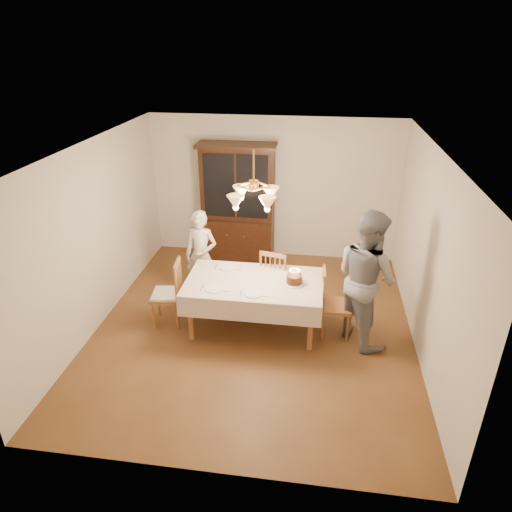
% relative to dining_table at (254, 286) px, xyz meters
% --- Properties ---
extents(ground, '(5.00, 5.00, 0.00)m').
position_rel_dining_table_xyz_m(ground, '(0.00, 0.00, -0.68)').
color(ground, '#563218').
rests_on(ground, ground).
extents(room_shell, '(5.00, 5.00, 5.00)m').
position_rel_dining_table_xyz_m(room_shell, '(0.00, 0.00, 0.90)').
color(room_shell, white).
rests_on(room_shell, ground).
extents(dining_table, '(1.90, 1.10, 0.76)m').
position_rel_dining_table_xyz_m(dining_table, '(0.00, 0.00, 0.00)').
color(dining_table, brown).
rests_on(dining_table, ground).
extents(china_hutch, '(1.38, 0.54, 2.16)m').
position_rel_dining_table_xyz_m(china_hutch, '(-0.63, 2.25, 0.36)').
color(china_hutch, black).
rests_on(china_hutch, ground).
extents(chair_far_side, '(0.53, 0.51, 1.00)m').
position_rel_dining_table_xyz_m(chair_far_side, '(0.25, 0.60, -0.24)').
color(chair_far_side, brown).
rests_on(chair_far_side, ground).
extents(chair_left_end, '(0.47, 0.49, 1.00)m').
position_rel_dining_table_xyz_m(chair_left_end, '(-1.26, -0.06, -0.23)').
color(chair_left_end, brown).
rests_on(chair_left_end, ground).
extents(chair_right_end, '(0.44, 0.46, 1.00)m').
position_rel_dining_table_xyz_m(chair_right_end, '(1.14, 0.01, -0.24)').
color(chair_right_end, brown).
rests_on(chair_right_end, ground).
extents(elderly_woman, '(0.57, 0.42, 1.44)m').
position_rel_dining_table_xyz_m(elderly_woman, '(-0.95, 0.78, 0.04)').
color(elderly_woman, beige).
rests_on(elderly_woman, ground).
extents(adult_in_grey, '(1.12, 1.17, 1.89)m').
position_rel_dining_table_xyz_m(adult_in_grey, '(1.51, -0.03, 0.26)').
color(adult_in_grey, slate).
rests_on(adult_in_grey, ground).
extents(birthday_cake, '(0.30, 0.30, 0.21)m').
position_rel_dining_table_xyz_m(birthday_cake, '(0.56, 0.01, 0.14)').
color(birthday_cake, white).
rests_on(birthday_cake, dining_table).
extents(place_setting_near_left, '(0.42, 0.27, 0.02)m').
position_rel_dining_table_xyz_m(place_setting_near_left, '(-0.48, -0.29, 0.08)').
color(place_setting_near_left, white).
rests_on(place_setting_near_left, dining_table).
extents(place_setting_near_right, '(0.39, 0.24, 0.02)m').
position_rel_dining_table_xyz_m(place_setting_near_right, '(0.06, -0.35, 0.08)').
color(place_setting_near_right, white).
rests_on(place_setting_near_right, dining_table).
extents(place_setting_far_left, '(0.40, 0.25, 0.02)m').
position_rel_dining_table_xyz_m(place_setting_far_left, '(-0.43, 0.35, 0.08)').
color(place_setting_far_left, white).
rests_on(place_setting_far_left, dining_table).
extents(chandelier, '(0.62, 0.62, 0.73)m').
position_rel_dining_table_xyz_m(chandelier, '(-0.00, -0.00, 1.29)').
color(chandelier, '#BF8C3F').
rests_on(chandelier, ground).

